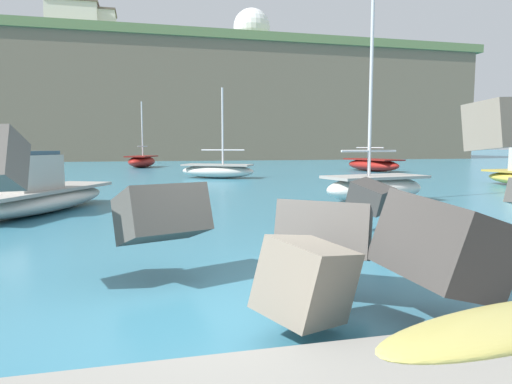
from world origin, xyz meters
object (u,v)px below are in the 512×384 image
object	(u,v)px
boat_far_right	(375,186)
boat_near_right	(142,161)
station_building_central	(75,27)
boat_mid_centre	(218,170)
station_building_west	(99,30)
radar_dome	(252,31)
boat_mid_right	(38,194)
boat_near_centre	(373,164)

from	to	relation	value
boat_far_right	boat_near_right	bearing A→B (deg)	106.05
boat_near_right	station_building_central	bearing A→B (deg)	105.94
boat_mid_centre	station_building_west	bearing A→B (deg)	102.34
boat_near_right	station_building_west	distance (m)	40.57
radar_dome	station_building_central	world-z (taller)	radar_dome
boat_mid_centre	boat_mid_right	distance (m)	15.50
boat_near_centre	boat_near_right	size ratio (longest dim) A/B	1.29
boat_mid_right	boat_far_right	world-z (taller)	boat_far_right
boat_mid_right	radar_dome	size ratio (longest dim) A/B	0.71
boat_near_centre	boat_mid_right	xyz separation A→B (m)	(-21.01, -18.42, 0.02)
boat_near_centre	station_building_west	xyz separation A→B (m)	(-24.42, 45.54, 19.93)
boat_near_centre	station_building_west	bearing A→B (deg)	118.21
radar_dome	boat_near_centre	bearing A→B (deg)	-91.86
radar_dome	station_building_west	size ratio (longest dim) A/B	1.56
boat_near_right	boat_mid_centre	xyz separation A→B (m)	(4.71, -15.68, -0.11)
boat_far_right	station_building_central	size ratio (longest dim) A/B	1.01
boat_near_centre	station_building_central	size ratio (longest dim) A/B	0.95
boat_far_right	radar_dome	xyz separation A→B (m)	(11.32, 67.54, 22.08)
boat_mid_right	radar_dome	bearing A→B (deg)	71.51
boat_mid_right	station_building_central	distance (m)	67.74
boat_mid_centre	station_building_west	distance (m)	55.40
radar_dome	station_building_central	size ratio (longest dim) A/B	1.10
boat_near_right	radar_dome	bearing A→B (deg)	62.88
boat_near_centre	boat_mid_centre	distance (m)	14.26
boat_mid_centre	station_building_central	bearing A→B (deg)	106.18
boat_near_centre	boat_mid_centre	xyz separation A→B (m)	(-13.38, -4.94, -0.06)
radar_dome	station_building_west	world-z (taller)	radar_dome
boat_mid_right	boat_near_right	bearing A→B (deg)	84.28
boat_mid_right	boat_far_right	distance (m)	11.29
boat_mid_centre	boat_near_centre	bearing A→B (deg)	20.26
boat_near_right	boat_mid_centre	distance (m)	16.37
boat_near_right	station_building_west	bearing A→B (deg)	100.31
boat_near_centre	boat_mid_right	distance (m)	27.95
boat_mid_right	radar_dome	xyz separation A→B (m)	(22.61, 67.61, 22.07)
boat_near_right	boat_far_right	distance (m)	30.27
boat_mid_centre	boat_far_right	world-z (taller)	boat_far_right
boat_near_centre	station_building_central	bearing A→B (deg)	121.52
boat_near_centre	station_building_central	distance (m)	57.46
station_building_west	station_building_central	distance (m)	3.72
boat_near_centre	boat_far_right	bearing A→B (deg)	-117.92
radar_dome	station_building_central	bearing A→B (deg)	-173.55
boat_near_right	station_building_west	size ratio (longest dim) A/B	1.05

